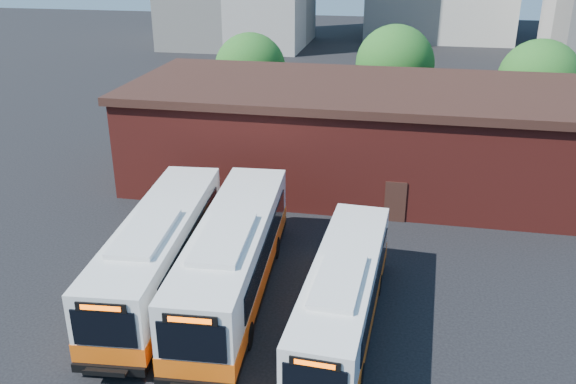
# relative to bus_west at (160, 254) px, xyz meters

# --- Properties ---
(ground) EXTENTS (220.00, 220.00, 0.00)m
(ground) POSITION_rel_bus_west_xyz_m (7.25, -4.82, -1.68)
(ground) COLOR black
(bus_west) EXTENTS (3.96, 13.74, 3.70)m
(bus_west) POSITION_rel_bus_west_xyz_m (0.00, 0.00, 0.00)
(bus_west) COLOR silver
(bus_west) RESTS_ON ground
(bus_midwest) EXTENTS (3.80, 14.13, 3.81)m
(bus_midwest) POSITION_rel_bus_west_xyz_m (3.46, -0.01, 0.05)
(bus_midwest) COLOR silver
(bus_midwest) RESTS_ON ground
(bus_mideast) EXTENTS (3.04, 12.20, 3.29)m
(bus_mideast) POSITION_rel_bus_west_xyz_m (8.54, -1.79, -0.18)
(bus_mideast) COLOR silver
(bus_mideast) RESTS_ON ground
(depot_building) EXTENTS (28.60, 12.60, 6.40)m
(depot_building) POSITION_rel_bus_west_xyz_m (7.25, 15.18, 1.58)
(depot_building) COLOR maroon
(depot_building) RESTS_ON ground
(tree_west) EXTENTS (6.00, 6.00, 7.65)m
(tree_west) POSITION_rel_bus_west_xyz_m (-2.75, 27.18, 2.97)
(tree_west) COLOR #382314
(tree_west) RESTS_ON ground
(tree_mid) EXTENTS (6.56, 6.56, 8.36)m
(tree_mid) POSITION_rel_bus_west_xyz_m (9.25, 29.18, 3.40)
(tree_mid) COLOR #382314
(tree_mid) RESTS_ON ground
(tree_east) EXTENTS (6.24, 6.24, 7.96)m
(tree_east) POSITION_rel_bus_west_xyz_m (20.25, 26.18, 3.15)
(tree_east) COLOR #382314
(tree_east) RESTS_ON ground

